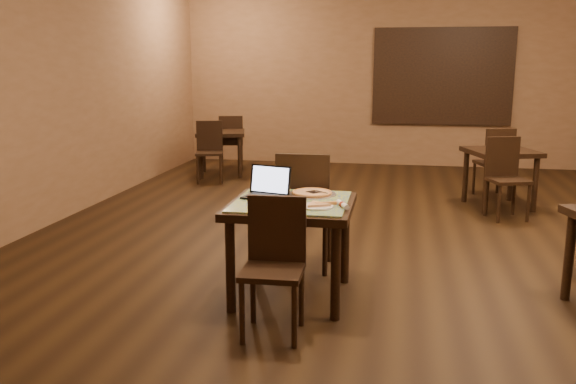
% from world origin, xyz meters
% --- Properties ---
extents(ground, '(10.00, 10.00, 0.00)m').
position_xyz_m(ground, '(0.00, 0.00, 0.00)').
color(ground, black).
rests_on(ground, ground).
extents(wall_back, '(8.00, 0.02, 3.00)m').
position_xyz_m(wall_back, '(0.00, 5.00, 1.50)').
color(wall_back, '#876244').
rests_on(wall_back, ground).
extents(wall_front, '(8.00, 0.02, 3.00)m').
position_xyz_m(wall_front, '(0.00, -5.00, 1.50)').
color(wall_front, '#876244').
rests_on(wall_front, ground).
extents(wall_left, '(0.02, 10.00, 3.00)m').
position_xyz_m(wall_left, '(-4.00, 0.00, 1.50)').
color(wall_left, '#876244').
rests_on(wall_left, ground).
extents(mural, '(2.34, 0.05, 1.64)m').
position_xyz_m(mural, '(0.50, 4.96, 1.55)').
color(mural, '#245B85').
rests_on(mural, wall_back).
extents(tiled_table, '(0.92, 0.92, 0.76)m').
position_xyz_m(tiled_table, '(-0.95, -1.50, 0.66)').
color(tiled_table, black).
rests_on(tiled_table, ground).
extents(chair_main_near, '(0.41, 0.41, 0.91)m').
position_xyz_m(chair_main_near, '(-0.96, -2.12, 0.52)').
color(chair_main_near, black).
rests_on(chair_main_near, ground).
extents(chair_main_far, '(0.46, 0.46, 1.05)m').
position_xyz_m(chair_main_far, '(-0.95, -0.89, 0.59)').
color(chair_main_far, black).
rests_on(chair_main_far, ground).
extents(laptop, '(0.40, 0.35, 0.23)m').
position_xyz_m(laptop, '(-1.15, -1.40, 0.82)').
color(laptop, black).
rests_on(laptop, tiled_table).
extents(plate, '(0.24, 0.24, 0.01)m').
position_xyz_m(plate, '(-0.73, -1.68, 0.77)').
color(plate, white).
rests_on(plate, tiled_table).
extents(pizza_slice, '(0.27, 0.27, 0.02)m').
position_xyz_m(pizza_slice, '(-0.73, -1.68, 0.79)').
color(pizza_slice, beige).
rests_on(pizza_slice, plate).
extents(pizza_pan, '(0.39, 0.39, 0.01)m').
position_xyz_m(pizza_pan, '(-0.83, -1.26, 0.77)').
color(pizza_pan, silver).
rests_on(pizza_pan, tiled_table).
extents(pizza_whole, '(0.32, 0.32, 0.02)m').
position_xyz_m(pizza_whole, '(-0.83, -1.26, 0.78)').
color(pizza_whole, beige).
rests_on(pizza_whole, pizza_pan).
extents(spatula, '(0.24, 0.23, 0.01)m').
position_xyz_m(spatula, '(-0.81, -1.28, 0.79)').
color(spatula, silver).
rests_on(spatula, pizza_whole).
extents(napkin_roll, '(0.11, 0.18, 0.04)m').
position_xyz_m(napkin_roll, '(-0.55, -1.64, 0.78)').
color(napkin_roll, white).
rests_on(napkin_roll, tiled_table).
extents(other_table_a, '(0.97, 0.97, 0.73)m').
position_xyz_m(other_table_a, '(1.07, 1.95, 0.60)').
color(other_table_a, black).
rests_on(other_table_a, ground).
extents(other_table_a_chair_near, '(0.51, 0.51, 0.94)m').
position_xyz_m(other_table_a_chair_near, '(1.05, 1.40, 0.53)').
color(other_table_a_chair_near, black).
rests_on(other_table_a_chair_near, ground).
extents(other_table_a_chair_far, '(0.51, 0.51, 0.94)m').
position_xyz_m(other_table_a_chair_far, '(1.10, 2.50, 0.53)').
color(other_table_a_chair_far, black).
rests_on(other_table_a_chair_far, ground).
extents(other_table_b, '(0.92, 0.92, 0.71)m').
position_xyz_m(other_table_b, '(-3.00, 3.45, 0.59)').
color(other_table_b, black).
rests_on(other_table_b, ground).
extents(other_table_b_chair_near, '(0.48, 0.48, 0.92)m').
position_xyz_m(other_table_b_chair_near, '(-3.02, 2.92, 0.52)').
color(other_table_b_chair_near, black).
rests_on(other_table_b_chair_near, ground).
extents(other_table_b_chair_far, '(0.48, 0.48, 0.92)m').
position_xyz_m(other_table_b_chair_far, '(-2.98, 3.99, 0.52)').
color(other_table_b_chair_far, black).
rests_on(other_table_b_chair_far, ground).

